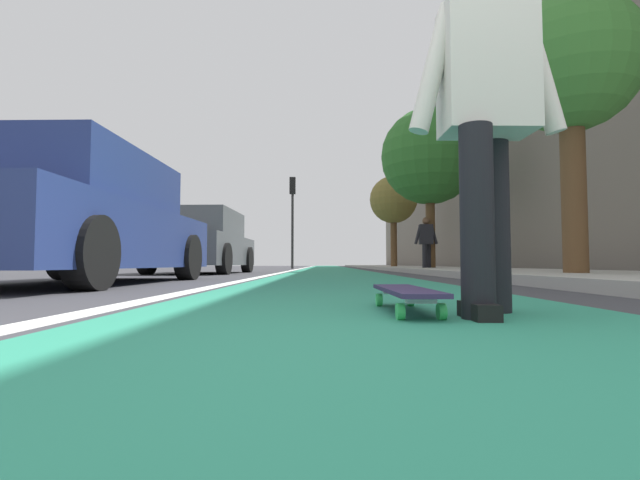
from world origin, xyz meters
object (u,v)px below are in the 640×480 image
Objects in this scene: traffic_light at (293,206)px; street_tree_near at (570,68)px; skater_person at (486,108)px; skateboard at (406,293)px; parked_car_mid at (203,243)px; parked_car_near at (74,222)px; pedestrian_distant at (426,240)px; street_tree_far at (393,200)px; street_tree_mid at (429,157)px.

traffic_light is 1.16× the size of street_tree_near.
street_tree_near is (3.88, -2.53, 1.89)m from skater_person.
parked_car_mid reaches higher than skateboard.
parked_car_mid is at bearing 51.42° from street_tree_near.
parked_car_near is 1.14× the size of street_tree_near.
pedestrian_distant reaches higher than skateboard.
parked_car_near is (3.13, 3.62, -0.22)m from skater_person.
parked_car_near is at bearing 159.05° from street_tree_far.
skateboard is at bearing 166.20° from street_tree_mid.
skater_person is 0.32× the size of street_tree_mid.
street_tree_near is 0.86× the size of street_tree_far.
street_tree_mid reaches higher than pedestrian_distant.
street_tree_mid is (-7.60, -4.79, 0.53)m from traffic_light.
street_tree_near reaches higher than parked_car_mid.
street_tree_far is (-0.28, -4.79, 0.20)m from traffic_light.
traffic_light is at bearing 17.07° from street_tree_near.
skateboard is at bearing 171.40° from street_tree_far.
skater_person is 11.82m from pedestrian_distant.
skater_person is 0.38× the size of parked_car_near.
skateboard is 12.55m from street_tree_mid.
skateboard is at bearing 166.80° from pedestrian_distant.
traffic_light is (16.34, -1.36, 2.30)m from parked_car_near.
skater_person is at bearing -130.82° from parked_car_near.
parked_car_near is 2.64× the size of pedestrian_distant.
traffic_light reaches higher than street_tree_near.
street_tree_mid is (7.99, 0.00, 0.72)m from street_tree_near.
parked_car_near is at bearing -179.48° from parked_car_mid.
street_tree_mid reaches higher than street_tree_near.
skater_person is at bearing 168.60° from pedestrian_distant.
pedestrian_distant is at bearing 1.45° from street_tree_near.
street_tree_near is (-4.95, -6.20, 2.10)m from parked_car_mid.
street_tree_far reaches higher than skateboard.
skateboard is 5.44m from street_tree_near.
street_tree_far reaches higher than traffic_light.
parked_car_mid is (5.70, 0.05, 0.01)m from parked_car_near.
parked_car_near is at bearing 144.87° from pedestrian_distant.
parked_car_near is at bearing 144.86° from street_tree_mid.
traffic_light reaches higher than parked_car_near.
parked_car_mid is 8.21m from street_tree_near.
street_tree_mid is (11.71, -2.88, 3.45)m from skateboard.
street_tree_mid is at bearing -35.44° from pedestrian_distant.
skateboard is 0.51× the size of skater_person.
traffic_light is 1.00× the size of street_tree_far.
street_tree_far is (15.31, 0.00, 0.40)m from street_tree_near.
parked_car_near is (2.98, 3.27, 0.62)m from skateboard.
street_tree_near is 2.31× the size of pedestrian_distant.
skateboard is 0.22× the size of street_tree_near.
pedestrian_distant is at bearing -35.13° from parked_car_near.
street_tree_near is at bearing 180.00° from street_tree_far.
skateboard is 9.31m from parked_car_mid.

